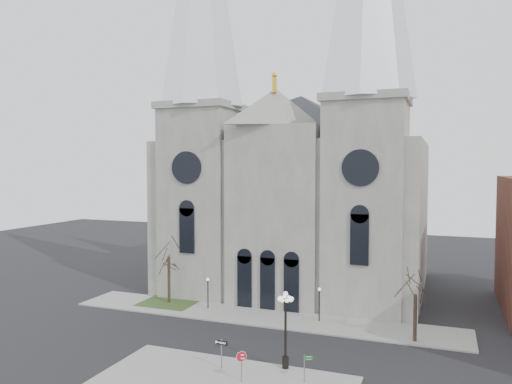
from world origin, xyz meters
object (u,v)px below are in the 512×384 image
(globe_lamp, at_px, (286,320))
(street_name_sign, at_px, (305,366))
(stop_sign, at_px, (241,359))
(one_way_sign, at_px, (221,349))

(globe_lamp, distance_m, street_name_sign, 3.67)
(stop_sign, xyz_separation_m, street_name_sign, (4.20, 1.48, -0.41))
(one_way_sign, distance_m, street_name_sign, 6.44)
(stop_sign, bearing_deg, one_way_sign, 130.93)
(stop_sign, distance_m, one_way_sign, 2.69)
(globe_lamp, height_order, street_name_sign, globe_lamp)
(stop_sign, xyz_separation_m, one_way_sign, (-2.23, 1.50, -0.07))
(globe_lamp, relative_size, one_way_sign, 2.57)
(globe_lamp, xyz_separation_m, street_name_sign, (2.03, -1.82, -2.46))
(street_name_sign, bearing_deg, globe_lamp, 116.44)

